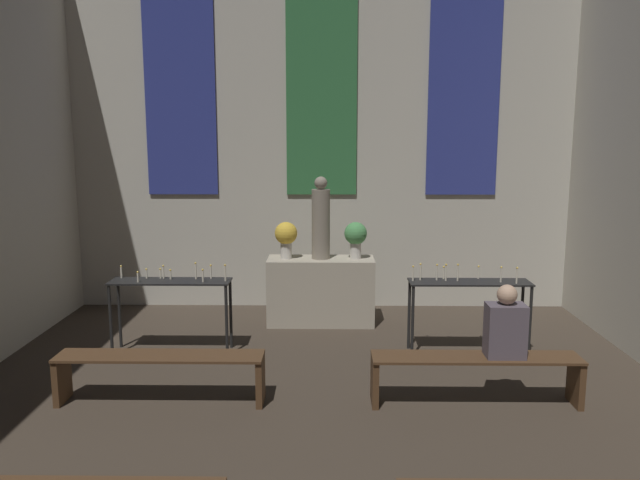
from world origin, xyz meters
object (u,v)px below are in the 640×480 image
object	(u,v)px
flower_vase_left	(286,236)
pew_back_left	(160,368)
statue	(321,221)
candle_rack_right	(468,292)
candle_rack_left	(171,291)
flower_vase_right	(356,236)
person_seated	(506,326)
pew_back_right	(476,369)
altar	(321,291)

from	to	relation	value
flower_vase_left	pew_back_left	distance (m)	2.93
statue	pew_back_left	bearing A→B (deg)	-120.02
flower_vase_left	candle_rack_right	bearing A→B (deg)	-28.11
candle_rack_left	pew_back_left	world-z (taller)	candle_rack_left
flower_vase_right	person_seated	world-z (taller)	flower_vase_right
candle_rack_right	pew_back_right	xyz separation A→B (m)	(-0.23, -1.42, -0.39)
candle_rack_right	person_seated	world-z (taller)	person_seated
flower_vase_right	pew_back_left	bearing A→B (deg)	-127.14
candle_rack_left	person_seated	size ratio (longest dim) A/B	2.02
candle_rack_left	pew_back_right	distance (m)	3.56
pew_back_left	pew_back_right	distance (m)	3.00
pew_back_left	pew_back_right	size ratio (longest dim) A/B	1.00
pew_back_left	pew_back_right	world-z (taller)	same
altar	pew_back_right	size ratio (longest dim) A/B	0.73
statue	flower_vase_right	distance (m)	0.51
flower_vase_left	person_seated	distance (m)	3.45
pew_back_left	pew_back_right	xyz separation A→B (m)	(3.00, 0.00, 0.00)
altar	candle_rack_right	xyz separation A→B (m)	(1.73, -1.17, 0.29)
statue	pew_back_right	xyz separation A→B (m)	(1.50, -2.60, -1.07)
flower_vase_right	person_seated	distance (m)	2.94
altar	candle_rack_left	bearing A→B (deg)	-145.96
person_seated	altar	bearing A→B (deg)	124.17
flower_vase_left	candle_rack_left	distance (m)	1.79
statue	candle_rack_left	xyz separation A→B (m)	(-1.74, -1.17, -0.68)
candle_rack_left	altar	bearing A→B (deg)	34.04
pew_back_left	person_seated	xyz separation A→B (m)	(3.26, 0.00, 0.43)
candle_rack_right	pew_back_right	bearing A→B (deg)	-99.27
candle_rack_right	pew_back_left	world-z (taller)	candle_rack_right
pew_back_right	pew_back_left	bearing A→B (deg)	180.00
statue	flower_vase_right	bearing A→B (deg)	0.00
candle_rack_right	pew_back_right	world-z (taller)	candle_rack_right
candle_rack_left	candle_rack_right	world-z (taller)	same
flower_vase_left	candle_rack_right	size ratio (longest dim) A/B	0.35
statue	flower_vase_left	xyz separation A→B (m)	(-0.47, 0.00, -0.20)
statue	candle_rack_left	size ratio (longest dim) A/B	0.79
pew_back_right	flower_vase_right	bearing A→B (deg)	111.71
statue	person_seated	xyz separation A→B (m)	(1.76, -2.60, -0.64)
flower_vase_left	person_seated	world-z (taller)	flower_vase_left
statue	pew_back_right	size ratio (longest dim) A/B	0.56
pew_back_right	statue	bearing A→B (deg)	120.02
pew_back_right	person_seated	world-z (taller)	person_seated
statue	person_seated	size ratio (longest dim) A/B	1.59
flower_vase_left	pew_back_right	size ratio (longest dim) A/B	0.25
altar	pew_back_right	xyz separation A→B (m)	(1.50, -2.60, -0.11)
pew_back_left	statue	bearing A→B (deg)	59.98
altar	candle_rack_left	size ratio (longest dim) A/B	1.02
pew_back_right	flower_vase_left	bearing A→B (deg)	127.14
flower_vase_right	candle_rack_right	distance (m)	1.79
pew_back_left	person_seated	distance (m)	3.29
pew_back_right	altar	bearing A→B (deg)	120.02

